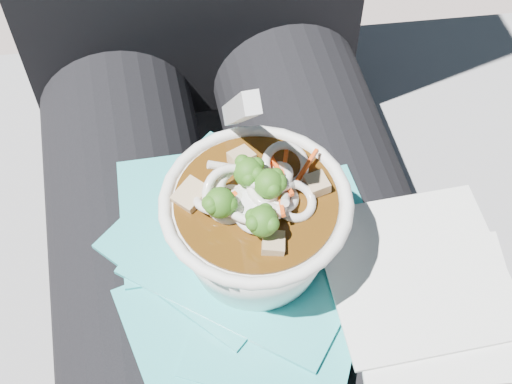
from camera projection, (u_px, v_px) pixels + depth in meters
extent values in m
cube|color=slate|center=(226.00, 290.00, 0.98)|extent=(1.04, 0.59, 0.46)
cylinder|color=black|center=(144.00, 298.00, 0.63)|extent=(0.16, 0.48, 0.16)
cylinder|color=black|center=(344.00, 260.00, 0.65)|extent=(0.16, 0.48, 0.16)
cube|color=#2AAEB0|center=(296.00, 267.00, 0.55)|extent=(0.15, 0.17, 0.00)
cube|color=#2AAEB0|center=(266.00, 287.00, 0.54)|extent=(0.20, 0.20, 0.00)
cube|color=#2AAEB0|center=(221.00, 326.00, 0.52)|extent=(0.15, 0.15, 0.00)
cube|color=#2AAEB0|center=(278.00, 320.00, 0.52)|extent=(0.16, 0.16, 0.00)
cube|color=#2AAEB0|center=(215.00, 210.00, 0.58)|extent=(0.16, 0.13, 0.00)
cube|color=#2AAEB0|center=(222.00, 231.00, 0.56)|extent=(0.20, 0.20, 0.00)
cube|color=#2AAEB0|center=(257.00, 246.00, 0.55)|extent=(0.22, 0.22, 0.00)
cube|color=white|center=(435.00, 307.00, 0.52)|extent=(0.14, 0.14, 0.00)
cube|color=white|center=(416.00, 271.00, 0.53)|extent=(0.13, 0.13, 0.00)
torus|color=white|center=(256.00, 202.00, 0.49)|extent=(0.14, 0.14, 0.01)
cylinder|color=#402509|center=(256.00, 204.00, 0.49)|extent=(0.11, 0.11, 0.01)
torus|color=white|center=(273.00, 193.00, 0.48)|extent=(0.05, 0.04, 0.02)
torus|color=white|center=(225.00, 196.00, 0.49)|extent=(0.04, 0.04, 0.02)
torus|color=white|center=(259.00, 195.00, 0.48)|extent=(0.04, 0.04, 0.02)
torus|color=white|center=(267.00, 184.00, 0.49)|extent=(0.05, 0.06, 0.04)
torus|color=white|center=(222.00, 201.00, 0.48)|extent=(0.05, 0.05, 0.03)
torus|color=white|center=(285.00, 164.00, 0.50)|extent=(0.05, 0.05, 0.03)
torus|color=white|center=(295.00, 201.00, 0.48)|extent=(0.04, 0.04, 0.02)
torus|color=white|center=(256.00, 204.00, 0.48)|extent=(0.06, 0.06, 0.02)
torus|color=white|center=(232.00, 195.00, 0.48)|extent=(0.06, 0.05, 0.04)
torus|color=white|center=(267.00, 180.00, 0.49)|extent=(0.03, 0.04, 0.02)
torus|color=white|center=(255.00, 196.00, 0.49)|extent=(0.04, 0.04, 0.02)
torus|color=white|center=(246.00, 193.00, 0.48)|extent=(0.06, 0.06, 0.02)
torus|color=white|center=(267.00, 180.00, 0.49)|extent=(0.06, 0.05, 0.04)
cylinder|color=white|center=(286.00, 194.00, 0.48)|extent=(0.02, 0.03, 0.02)
cylinder|color=white|center=(219.00, 197.00, 0.48)|extent=(0.01, 0.02, 0.02)
cylinder|color=white|center=(262.00, 182.00, 0.49)|extent=(0.03, 0.01, 0.01)
cylinder|color=white|center=(227.00, 167.00, 0.50)|extent=(0.03, 0.01, 0.02)
cylinder|color=white|center=(248.00, 217.00, 0.47)|extent=(0.02, 0.03, 0.02)
cylinder|color=#739648|center=(269.00, 194.00, 0.48)|extent=(0.01, 0.01, 0.01)
sphere|color=#205413|center=(269.00, 184.00, 0.47)|extent=(0.02, 0.02, 0.02)
sphere|color=#205413|center=(279.00, 181.00, 0.47)|extent=(0.01, 0.01, 0.01)
sphere|color=#205413|center=(273.00, 190.00, 0.47)|extent=(0.01, 0.01, 0.01)
sphere|color=#205413|center=(279.00, 184.00, 0.47)|extent=(0.01, 0.01, 0.01)
sphere|color=#205413|center=(276.00, 175.00, 0.48)|extent=(0.01, 0.01, 0.01)
cylinder|color=#739648|center=(249.00, 183.00, 0.49)|extent=(0.01, 0.01, 0.01)
sphere|color=#205413|center=(249.00, 172.00, 0.48)|extent=(0.02, 0.02, 0.02)
sphere|color=#205413|center=(257.00, 165.00, 0.48)|extent=(0.01, 0.01, 0.01)
sphere|color=#205413|center=(257.00, 174.00, 0.47)|extent=(0.01, 0.01, 0.01)
sphere|color=#205413|center=(249.00, 179.00, 0.47)|extent=(0.01, 0.01, 0.01)
sphere|color=#205413|center=(242.00, 162.00, 0.48)|extent=(0.01, 0.01, 0.01)
cylinder|color=#739648|center=(221.00, 213.00, 0.48)|extent=(0.01, 0.01, 0.01)
sphere|color=#205413|center=(220.00, 203.00, 0.47)|extent=(0.02, 0.02, 0.02)
sphere|color=#205413|center=(212.00, 206.00, 0.46)|extent=(0.01, 0.01, 0.01)
sphere|color=#205413|center=(211.00, 204.00, 0.46)|extent=(0.01, 0.01, 0.01)
sphere|color=#205413|center=(209.00, 203.00, 0.46)|extent=(0.01, 0.01, 0.01)
sphere|color=#205413|center=(230.00, 204.00, 0.46)|extent=(0.01, 0.01, 0.01)
cylinder|color=#739648|center=(263.00, 231.00, 0.47)|extent=(0.01, 0.01, 0.01)
sphere|color=#205413|center=(263.00, 221.00, 0.46)|extent=(0.02, 0.02, 0.02)
sphere|color=#205413|center=(253.00, 216.00, 0.46)|extent=(0.01, 0.01, 0.01)
sphere|color=#205413|center=(254.00, 223.00, 0.45)|extent=(0.01, 0.01, 0.01)
sphere|color=#205413|center=(271.00, 224.00, 0.45)|extent=(0.01, 0.01, 0.01)
sphere|color=#205413|center=(265.00, 211.00, 0.46)|extent=(0.01, 0.01, 0.01)
cube|color=#FF5115|center=(247.00, 212.00, 0.47)|extent=(0.01, 0.04, 0.01)
cube|color=#FF5115|center=(306.00, 167.00, 0.50)|extent=(0.02, 0.03, 0.01)
cube|color=#FF5115|center=(280.00, 194.00, 0.48)|extent=(0.01, 0.04, 0.02)
cube|color=#FF5115|center=(266.00, 175.00, 0.49)|extent=(0.02, 0.03, 0.01)
cube|color=#FF5115|center=(284.00, 170.00, 0.49)|extent=(0.02, 0.04, 0.00)
cube|color=#FF5115|center=(280.00, 173.00, 0.49)|extent=(0.01, 0.04, 0.01)
cube|color=tan|center=(317.00, 184.00, 0.49)|extent=(0.02, 0.02, 0.01)
cube|color=tan|center=(242.00, 158.00, 0.50)|extent=(0.02, 0.02, 0.01)
cube|color=tan|center=(192.00, 196.00, 0.49)|extent=(0.03, 0.03, 0.02)
cube|color=tan|center=(273.00, 244.00, 0.47)|extent=(0.02, 0.02, 0.01)
ellipsoid|color=white|center=(254.00, 210.00, 0.48)|extent=(0.03, 0.04, 0.01)
cube|color=white|center=(240.00, 110.00, 0.46)|extent=(0.01, 0.09, 0.11)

